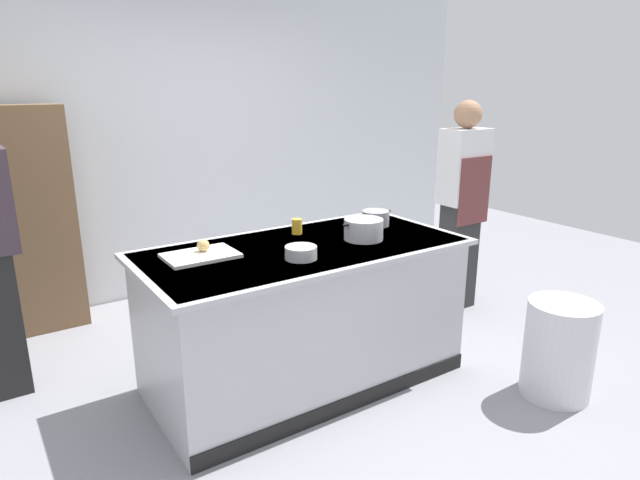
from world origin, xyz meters
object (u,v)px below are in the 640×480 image
(stock_pot, at_px, (364,229))
(trash_bin, at_px, (559,349))
(onion, at_px, (203,245))
(mixing_bowl, at_px, (301,253))
(juice_cup, at_px, (297,226))
(sauce_pan, at_px, (376,218))
(person_chef, at_px, (462,201))

(stock_pot, relative_size, trash_bin, 0.52)
(onion, relative_size, mixing_bowl, 0.39)
(juice_cup, bearing_deg, trash_bin, -49.65)
(juice_cup, distance_m, trash_bin, 1.78)
(onion, bearing_deg, trash_bin, -33.97)
(sauce_pan, height_order, person_chef, person_chef)
(juice_cup, bearing_deg, mixing_bowl, -119.04)
(onion, distance_m, person_chef, 2.29)
(stock_pot, bearing_deg, mixing_bowl, -167.72)
(sauce_pan, bearing_deg, juice_cup, 168.32)
(onion, xyz_separation_m, mixing_bowl, (0.42, -0.38, -0.02))
(stock_pot, bearing_deg, person_chef, 16.45)
(sauce_pan, bearing_deg, person_chef, 9.02)
(juice_cup, xyz_separation_m, person_chef, (1.61, 0.05, -0.04))
(stock_pot, distance_m, person_chef, 1.39)
(onion, bearing_deg, person_chef, 3.32)
(stock_pot, xyz_separation_m, person_chef, (1.33, 0.39, -0.05))
(mixing_bowl, distance_m, trash_bin, 1.68)
(mixing_bowl, height_order, trash_bin, mixing_bowl)
(trash_bin, bearing_deg, juice_cup, 130.35)
(onion, distance_m, mixing_bowl, 0.57)
(juice_cup, relative_size, trash_bin, 0.17)
(mixing_bowl, xyz_separation_m, juice_cup, (0.26, 0.46, 0.01))
(onion, height_order, mixing_bowl, onion)
(onion, bearing_deg, sauce_pan, -1.55)
(stock_pot, relative_size, juice_cup, 3.12)
(stock_pot, relative_size, sauce_pan, 1.23)
(onion, distance_m, sauce_pan, 1.24)
(sauce_pan, distance_m, mixing_bowl, 0.89)
(trash_bin, bearing_deg, person_chef, 67.70)
(trash_bin, bearing_deg, stock_pot, 130.76)
(mixing_bowl, xyz_separation_m, trash_bin, (1.33, -0.80, -0.64))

